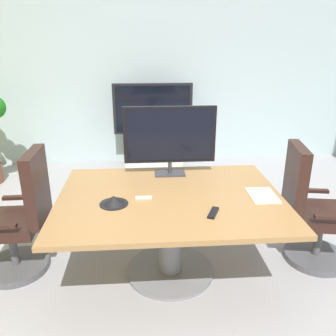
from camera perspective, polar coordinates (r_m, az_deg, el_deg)
name	(u,v)px	position (r m, az deg, el deg)	size (l,w,h in m)	color
ground_plane	(183,269)	(3.22, 2.55, -16.28)	(7.25, 7.25, 0.00)	#99999E
wall_back_glass_partition	(163,71)	(5.65, -0.90, 15.60)	(6.25, 0.10, 2.90)	#9EB2B7
conference_table	(170,215)	(2.89, 0.36, -7.79)	(1.81, 1.35, 0.73)	olive
office_chair_left	(21,223)	(3.23, -23.01, -8.37)	(0.60, 0.58, 1.09)	#4C4C51
office_chair_right	(311,215)	(3.36, 22.38, -7.14)	(0.63, 0.61, 1.09)	#4C4C51
tv_monitor	(170,137)	(3.17, 0.30, 5.16)	(0.84, 0.18, 0.64)	#333338
wall_display_unit	(153,140)	(5.47, -2.43, 4.69)	(1.20, 0.36, 1.31)	#B7BABC
conference_phone	(114,201)	(2.70, -8.90, -5.31)	(0.22, 0.22, 0.07)	black
remote_control	(213,213)	(2.56, 7.44, -7.29)	(0.05, 0.17, 0.02)	black
whiteboard_marker	(144,198)	(2.78, -4.01, -4.86)	(0.13, 0.02, 0.02)	silver
paper_notepad	(263,195)	(2.92, 15.27, -4.35)	(0.21, 0.30, 0.01)	white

